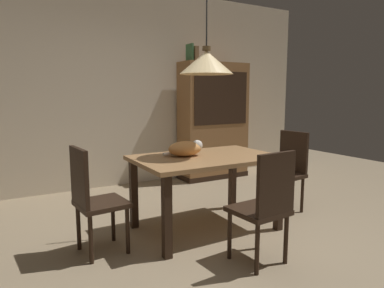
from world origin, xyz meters
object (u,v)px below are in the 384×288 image
chair_near_front (265,203)px  chair_left_side (92,196)px  chair_right_side (287,168)px  pendant_lamp (206,62)px  hutch_bookcase (213,123)px  dining_table (206,166)px  cat_sleeping (186,148)px  book_green_slim (190,53)px  book_brown_thick (193,54)px

chair_near_front → chair_left_side: same height
chair_right_side → pendant_lamp: size_ratio=0.72×
chair_left_side → hutch_bookcase: hutch_bookcase is taller
dining_table → chair_right_side: (1.13, 0.01, -0.14)m
dining_table → chair_left_side: chair_left_side is taller
cat_sleeping → hutch_bookcase: bearing=49.9°
hutch_bookcase → chair_near_front: bearing=-115.2°
chair_right_side → book_green_slim: (-0.29, 1.81, 1.47)m
book_green_slim → pendant_lamp: bearing=-114.8°
hutch_bookcase → book_brown_thick: 1.13m
chair_right_side → book_green_slim: 2.35m
pendant_lamp → book_brown_thick: bearing=63.7°
chair_left_side → cat_sleeping: size_ratio=2.38×
book_green_slim → book_brown_thick: (0.06, 0.00, -0.02)m
hutch_bookcase → cat_sleeping: bearing=-130.1°
chair_left_side → cat_sleeping: (0.96, 0.11, 0.32)m
chair_near_front → pendant_lamp: bearing=90.4°
dining_table → book_brown_thick: bearing=63.7°
cat_sleeping → pendant_lamp: (0.17, -0.10, 0.84)m
cat_sleeping → hutch_bookcase: (1.44, 1.72, 0.06)m
dining_table → book_brown_thick: book_brown_thick is taller
chair_left_side → pendant_lamp: (1.13, 0.01, 1.15)m
dining_table → pendant_lamp: bearing=76.0°
chair_left_side → book_brown_thick: size_ratio=3.88×
dining_table → pendant_lamp: 1.01m
book_green_slim → book_brown_thick: bearing=0.0°
chair_left_side → book_green_slim: bearing=42.9°
dining_table → chair_left_side: 1.14m
cat_sleeping → book_green_slim: size_ratio=1.51×
chair_near_front → cat_sleeping: (-0.17, 0.98, 0.32)m
dining_table → chair_right_side: chair_right_side is taller
chair_left_side → book_brown_thick: bearing=42.0°
dining_table → chair_near_front: bearing=-89.6°
cat_sleeping → chair_left_side: bearing=-173.4°
pendant_lamp → book_green_slim: (0.84, 1.82, 0.32)m
cat_sleeping → dining_table: bearing=-31.5°
chair_near_front → cat_sleeping: 1.05m
hutch_bookcase → chair_right_side: bearing=-94.7°
chair_left_side → cat_sleeping: 1.02m
dining_table → book_green_slim: size_ratio=5.38×
pendant_lamp → book_green_slim: bearing=65.2°
chair_left_side → dining_table: bearing=0.4°
pendant_lamp → book_green_slim: size_ratio=5.00×
pendant_lamp → book_green_slim: pendant_lamp is taller
pendant_lamp → book_green_slim: 2.03m
dining_table → book_green_slim: book_green_slim is taller
book_brown_thick → chair_left_side: bearing=-138.0°
chair_near_front → book_brown_thick: book_brown_thick is taller
pendant_lamp → book_brown_thick: (0.90, 1.82, 0.30)m
dining_table → pendant_lamp: pendant_lamp is taller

